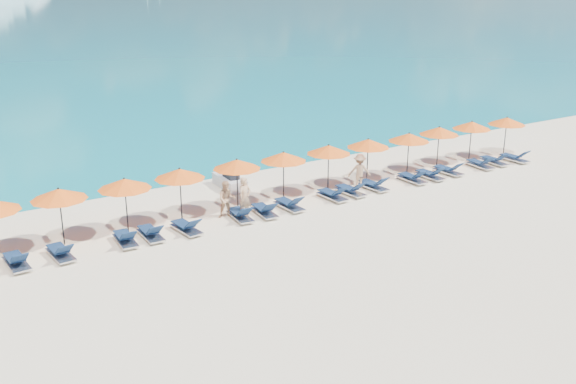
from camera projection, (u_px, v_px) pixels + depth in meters
ground at (330, 242)px, 24.62m from camera, size 1400.00×1400.00×0.00m
jetski at (230, 181)px, 31.00m from camera, size 1.03×2.39×0.83m
beachgoer_a at (245, 197)px, 27.04m from camera, size 0.72×0.57×1.73m
beachgoer_b at (227, 200)px, 26.97m from camera, size 0.89×0.71×1.60m
beachgoer_c at (360, 171)px, 30.94m from camera, size 1.17×1.02×1.66m
umbrella_3 at (59, 194)px, 23.77m from camera, size 2.10×2.10×2.28m
umbrella_4 at (125, 184)px, 24.99m from camera, size 2.10×2.10×2.28m
umbrella_5 at (180, 174)px, 26.32m from camera, size 2.10×2.10×2.28m
umbrella_6 at (237, 164)px, 27.70m from camera, size 2.10×2.10×2.28m
umbrella_7 at (283, 157)px, 28.88m from camera, size 2.10×2.10×2.28m
umbrella_8 at (329, 149)px, 30.14m from camera, size 2.10×2.10×2.28m
umbrella_9 at (368, 143)px, 31.31m from camera, size 2.10×2.10×2.28m
umbrella_10 at (409, 137)px, 32.52m from camera, size 2.10×2.10×2.28m
umbrella_11 at (439, 131)px, 33.92m from camera, size 2.10×2.10×2.28m
umbrella_12 at (472, 125)px, 35.25m from camera, size 2.10×2.10×2.28m
umbrella_13 at (507, 121)px, 36.34m from camera, size 2.10×2.10×2.28m
lounger_4 at (16, 261)px, 22.37m from camera, size 0.72×1.73×0.66m
lounger_5 at (60, 252)px, 23.10m from camera, size 0.74×1.74×0.66m
lounger_6 at (125, 238)px, 24.36m from camera, size 0.75×1.74×0.66m
lounger_7 at (151, 233)px, 24.88m from camera, size 0.67×1.72×0.66m
lounger_8 at (187, 227)px, 25.48m from camera, size 0.78×1.75×0.66m
lounger_9 at (240, 214)px, 26.87m from camera, size 0.79×1.75×0.66m
lounger_10 at (265, 210)px, 27.36m from camera, size 0.79×1.75×0.66m
lounger_11 at (289, 204)px, 28.11m from camera, size 0.67×1.72×0.66m
lounger_12 at (333, 195)px, 29.38m from camera, size 0.68×1.72×0.66m
lounger_13 at (351, 190)px, 30.02m from camera, size 0.71×1.73×0.66m
lounger_14 at (373, 185)px, 30.79m from camera, size 0.74×1.74×0.66m
lounger_15 at (412, 178)px, 31.92m from camera, size 0.66×1.71×0.66m
lounger_16 at (430, 174)px, 32.48m from camera, size 0.63×1.70×0.66m
lounger_17 at (448, 170)px, 33.25m from camera, size 0.71×1.73×0.66m
lounger_18 at (480, 164)px, 34.39m from camera, size 0.79×1.75×0.66m
lounger_19 at (494, 160)px, 35.06m from camera, size 0.71×1.73×0.66m
lounger_20 at (515, 158)px, 35.60m from camera, size 0.69×1.72×0.66m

